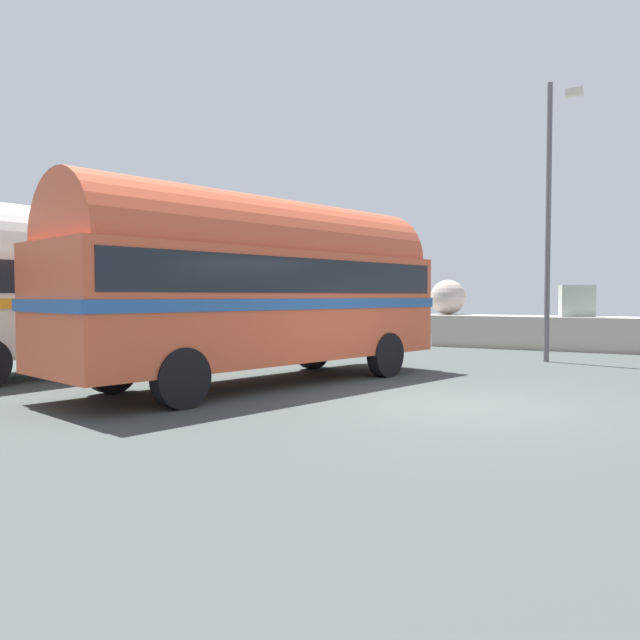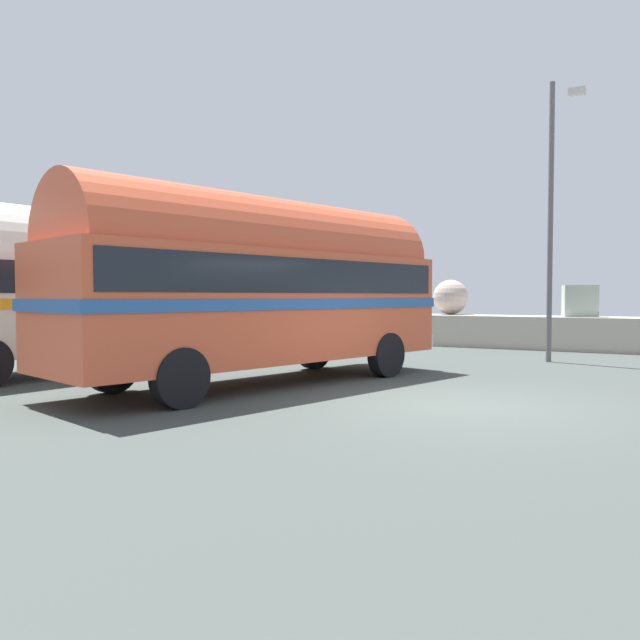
# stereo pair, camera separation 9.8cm
# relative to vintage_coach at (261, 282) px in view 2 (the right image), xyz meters

# --- Properties ---
(ground) EXTENTS (32.00, 26.00, 0.02)m
(ground) POSITION_rel_vintage_coach_xyz_m (4.07, -0.30, -2.04)
(ground) COLOR #3C433F
(breakwater) EXTENTS (31.36, 1.91, 2.46)m
(breakwater) POSITION_rel_vintage_coach_xyz_m (3.81, 11.51, -1.36)
(breakwater) COLOR #AFA799
(breakwater) RESTS_ON ground
(vintage_coach) EXTENTS (4.50, 8.91, 3.70)m
(vintage_coach) POSITION_rel_vintage_coach_xyz_m (0.00, 0.00, 0.00)
(vintage_coach) COLOR black
(vintage_coach) RESTS_ON ground
(second_coach) EXTENTS (3.51, 8.82, 3.70)m
(second_coach) POSITION_rel_vintage_coach_xyz_m (-4.98, -0.32, 0.00)
(second_coach) COLOR black
(second_coach) RESTS_ON ground
(lamp_post) EXTENTS (0.80, 0.98, 7.38)m
(lamp_post) POSITION_rel_vintage_coach_xyz_m (4.33, 7.28, 2.06)
(lamp_post) COLOR #5B5B60
(lamp_post) RESTS_ON ground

